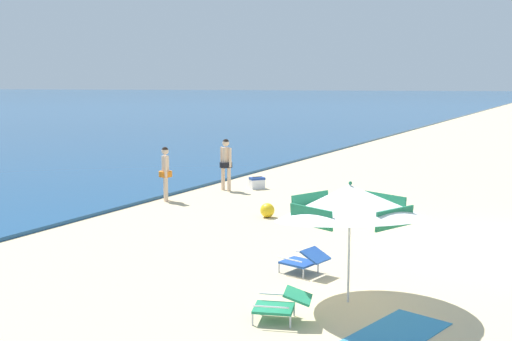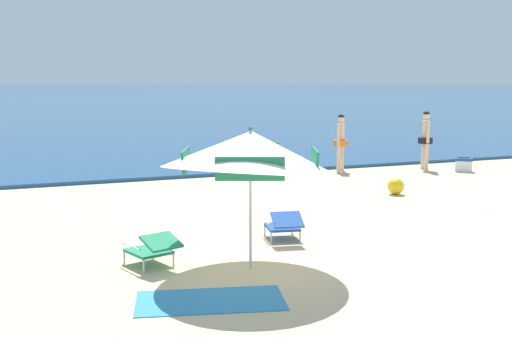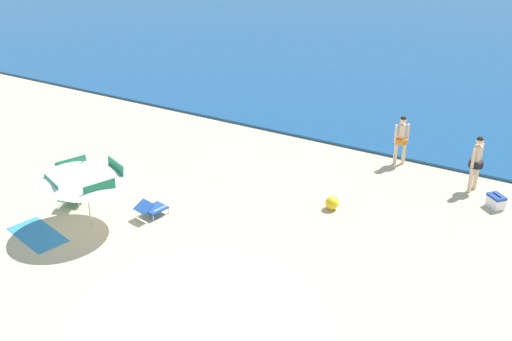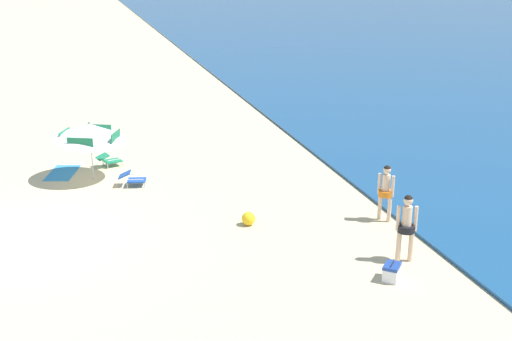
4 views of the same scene
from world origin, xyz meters
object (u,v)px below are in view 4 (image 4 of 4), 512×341
at_px(person_standing_beside, 407,223).
at_px(person_standing_near_shore, 386,189).
at_px(beach_umbrella_striped_main, 90,132).
at_px(cooler_box, 392,272).
at_px(beach_towel, 62,173).
at_px(lounge_chair_under_umbrella, 132,178).
at_px(lounge_chair_beside_umbrella, 109,159).
at_px(beach_ball, 248,219).

bearing_deg(person_standing_beside, person_standing_near_shore, 164.31).
distance_m(beach_umbrella_striped_main, person_standing_beside, 11.34).
distance_m(cooler_box, beach_towel, 12.90).
xyz_separation_m(beach_umbrella_striped_main, lounge_chair_under_umbrella, (1.11, 1.25, -1.42)).
bearing_deg(beach_umbrella_striped_main, person_standing_near_shore, 52.57).
xyz_separation_m(lounge_chair_beside_umbrella, person_standing_near_shore, (7.40, 7.40, 0.70)).
height_order(lounge_chair_beside_umbrella, cooler_box, lounge_chair_beside_umbrella).
xyz_separation_m(lounge_chair_under_umbrella, person_standing_near_shore, (5.02, 6.77, 0.70)).
bearing_deg(beach_ball, person_standing_near_shore, 79.06).
bearing_deg(lounge_chair_under_umbrella, beach_umbrella_striped_main, -131.65).
bearing_deg(beach_towel, person_standing_beside, 41.01).
xyz_separation_m(person_standing_beside, cooler_box, (0.82, -0.77, -0.82)).
distance_m(lounge_chair_under_umbrella, person_standing_near_shore, 8.46).
relative_size(cooler_box, beach_towel, 0.34).
distance_m(beach_umbrella_striped_main, person_standing_near_shore, 10.12).
xyz_separation_m(lounge_chair_beside_umbrella, beach_ball, (6.65, 3.51, -0.08)).
distance_m(beach_umbrella_striped_main, beach_ball, 6.94).
xyz_separation_m(person_standing_beside, beach_towel, (-9.61, -8.36, -1.02)).
xyz_separation_m(cooler_box, beach_ball, (-4.10, -2.41, -0.01)).
height_order(beach_ball, beach_towel, beach_ball).
distance_m(beach_umbrella_striped_main, beach_towel, 2.20).
distance_m(beach_ball, beach_towel, 8.19).
bearing_deg(lounge_chair_beside_umbrella, beach_towel, -79.47).
bearing_deg(person_standing_beside, lounge_chair_beside_umbrella, -146.01).
xyz_separation_m(lounge_chair_under_umbrella, cooler_box, (8.37, 5.29, -0.07)).
distance_m(lounge_chair_under_umbrella, beach_ball, 5.15).
relative_size(lounge_chair_under_umbrella, cooler_box, 1.61).
bearing_deg(beach_towel, beach_umbrella_striped_main, 47.74).
distance_m(person_standing_near_shore, beach_ball, 4.03).
bearing_deg(person_standing_near_shore, beach_ball, -100.94).
xyz_separation_m(beach_umbrella_striped_main, beach_towel, (-0.96, -1.05, -1.68)).
relative_size(person_standing_beside, beach_towel, 0.98).
bearing_deg(person_standing_near_shore, lounge_chair_beside_umbrella, -135.01).
relative_size(person_standing_near_shore, beach_towel, 0.94).
bearing_deg(cooler_box, lounge_chair_under_umbrella, -147.71).
relative_size(lounge_chair_under_umbrella, lounge_chair_beside_umbrella, 0.99).
xyz_separation_m(beach_umbrella_striped_main, person_standing_near_shore, (6.13, 8.01, -0.71)).
bearing_deg(person_standing_near_shore, lounge_chair_under_umbrella, -126.59).
xyz_separation_m(person_standing_near_shore, beach_towel, (-7.09, -9.06, -0.97)).
xyz_separation_m(beach_umbrella_striped_main, beach_ball, (5.38, 4.13, -1.49)).
distance_m(lounge_chair_beside_umbrella, beach_ball, 7.52).
bearing_deg(cooler_box, person_standing_beside, 136.99).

